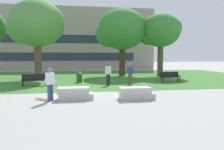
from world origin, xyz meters
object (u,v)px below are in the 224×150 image
object	(u,v)px
park_bench_near_left	(170,76)
trash_bin	(79,77)
person_skateboarder	(50,82)
skateboard	(43,99)
concrete_block_center	(75,94)
park_bench_near_right	(34,79)
person_bystander_far_lawn	(130,72)
concrete_block_left	(136,93)
person_bystander_near_lawn	(108,73)

from	to	relation	value
park_bench_near_left	trash_bin	bearing A→B (deg)	174.21
person_skateboarder	skateboard	size ratio (longest dim) A/B	1.88
concrete_block_center	park_bench_near_right	bearing A→B (deg)	119.40
concrete_block_center	person_skateboarder	size ratio (longest dim) A/B	1.10
concrete_block_center	park_bench_near_right	xyz separation A→B (m)	(-3.16, 5.61, 0.23)
trash_bin	person_bystander_far_lawn	bearing A→B (deg)	-23.35
person_skateboarder	park_bench_near_left	world-z (taller)	person_skateboarder
trash_bin	concrete_block_left	bearing A→B (deg)	-68.99
person_skateboarder	skateboard	world-z (taller)	person_skateboarder
concrete_block_left	park_bench_near_left	size ratio (longest dim) A/B	1.01
concrete_block_left	person_bystander_far_lawn	world-z (taller)	person_bystander_far_lawn
park_bench_near_right	person_skateboarder	bearing A→B (deg)	-71.91
person_bystander_near_lawn	person_bystander_far_lawn	xyz separation A→B (m)	(1.86, 0.30, 0.00)
concrete_block_center	person_skateboarder	xyz separation A→B (m)	(-1.25, -0.24, 0.66)
concrete_block_center	person_skateboarder	bearing A→B (deg)	-168.90
concrete_block_center	concrete_block_left	world-z (taller)	same
park_bench_near_left	person_bystander_near_lawn	size ratio (longest dim) A/B	1.08
park_bench_near_right	person_bystander_far_lawn	distance (m)	7.55
park_bench_near_right	trash_bin	world-z (taller)	trash_bin
park_bench_near_left	skateboard	bearing A→B (deg)	-146.63
person_skateboarder	park_bench_near_right	world-z (taller)	person_skateboarder
concrete_block_center	skateboard	xyz separation A→B (m)	(-1.68, 0.00, -0.22)
concrete_block_center	park_bench_near_left	size ratio (longest dim) A/B	1.02
park_bench_near_right	trash_bin	distance (m)	3.84
park_bench_near_left	person_bystander_far_lawn	world-z (taller)	person_bystander_far_lawn
concrete_block_left	person_bystander_near_lawn	world-z (taller)	person_bystander_near_lawn
concrete_block_left	park_bench_near_right	size ratio (longest dim) A/B	1.00
park_bench_near_right	person_bystander_far_lawn	world-z (taller)	person_bystander_far_lawn
skateboard	trash_bin	distance (m)	7.60
park_bench_near_left	person_bystander_near_lawn	xyz separation A→B (m)	(-5.71, -1.27, 0.44)
park_bench_near_left	park_bench_near_right	size ratio (longest dim) A/B	0.99
concrete_block_center	concrete_block_left	xyz separation A→B (m)	(3.25, -0.42, 0.00)
person_skateboarder	person_bystander_near_lawn	distance (m)	6.68
person_skateboarder	person_bystander_near_lawn	world-z (taller)	person_bystander_near_lawn
park_bench_near_right	person_bystander_far_lawn	bearing A→B (deg)	-0.33
park_bench_near_left	trash_bin	size ratio (longest dim) A/B	1.92
concrete_block_left	park_bench_near_left	distance (m)	8.56
concrete_block_left	trash_bin	bearing A→B (deg)	111.01
concrete_block_left	park_bench_near_left	xyz separation A→B (m)	(4.98, 6.95, 0.23)
trash_bin	person_bystander_near_lawn	world-z (taller)	person_bystander_near_lawn
person_bystander_far_lawn	skateboard	bearing A→B (deg)	-137.45
concrete_block_left	skateboard	bearing A→B (deg)	175.07
concrete_block_left	concrete_block_center	bearing A→B (deg)	172.63
concrete_block_left	person_skateboarder	world-z (taller)	person_skateboarder
person_bystander_near_lawn	person_bystander_far_lawn	size ratio (longest dim) A/B	1.00
skateboard	park_bench_near_right	xyz separation A→B (m)	(-1.48, 5.60, 0.45)
person_skateboarder	park_bench_near_right	size ratio (longest dim) A/B	0.92
person_bystander_near_lawn	park_bench_near_left	bearing A→B (deg)	12.49
concrete_block_left	skateboard	distance (m)	4.95
person_skateboarder	skateboard	xyz separation A→B (m)	(-0.43, 0.25, -0.88)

